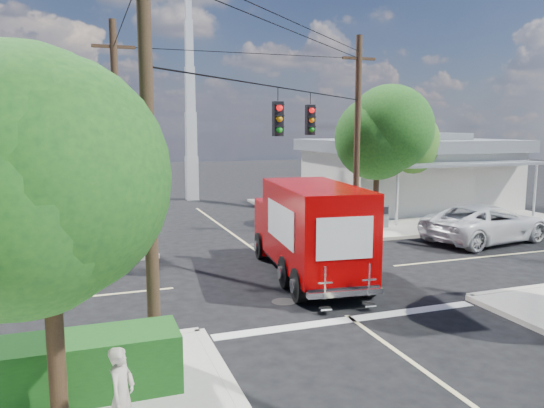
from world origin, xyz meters
name	(u,v)px	position (x,y,z in m)	size (l,w,h in m)	color
ground	(292,276)	(0.00, 0.00, 0.00)	(120.00, 120.00, 0.00)	black
sidewalk_ne	(394,210)	(10.88, 10.88, 0.07)	(14.12, 14.12, 0.14)	#A7A297
road_markings	(309,288)	(0.00, -1.47, 0.01)	(32.00, 32.00, 0.01)	beige
building_ne	(408,171)	(12.50, 11.97, 2.32)	(11.80, 10.20, 4.50)	beige
radio_tower	(191,118)	(0.50, 20.00, 5.64)	(0.80, 0.80, 17.00)	silver
tree_sw_front	(45,172)	(-6.99, -7.54, 4.33)	(3.88, 3.78, 6.03)	#422D1C
tree_ne_front	(378,132)	(7.21, 6.76, 4.77)	(4.21, 4.14, 6.66)	#422D1C
tree_ne_back	(399,142)	(9.81, 8.96, 4.19)	(3.77, 3.66, 5.82)	#422D1C
palm_nw_front	(55,126)	(-7.50, 7.50, 5.04)	(3.01, 3.08, 5.59)	#422D1C
palm_nw_back	(7,135)	(-9.50, 9.00, 4.67)	(3.01, 3.08, 5.19)	#422D1C
utility_poles	(233,137)	(-1.58, 1.60, 4.67)	(12.00, 10.68, 9.00)	#473321
picket_fence	(18,358)	(-7.80, -5.60, 0.68)	(5.94, 0.06, 1.00)	silver
hedge_sw	(0,377)	(-8.00, -6.40, 0.69)	(6.20, 1.20, 1.10)	#144314
vending_boxes	(369,217)	(6.50, 6.20, 0.69)	(1.90, 0.50, 1.10)	red
delivery_truck	(309,229)	(0.52, -0.19, 1.62)	(3.05, 7.55, 3.18)	black
parked_car	(486,223)	(10.05, 2.24, 0.83)	(2.76, 5.99, 1.67)	silver
pedestrian	(122,395)	(-6.06, -8.17, 0.91)	(0.56, 0.37, 1.54)	beige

